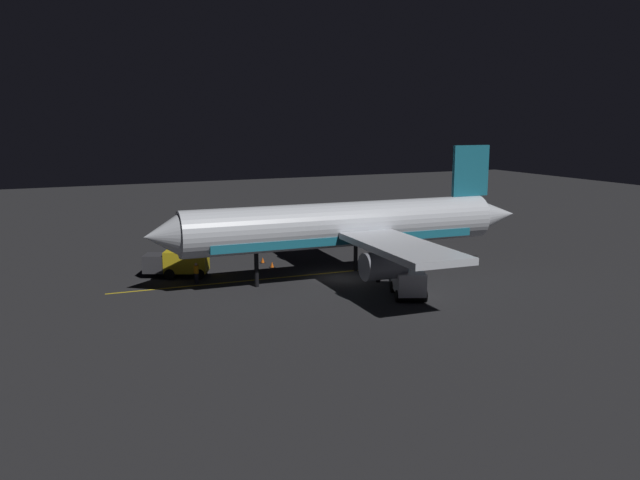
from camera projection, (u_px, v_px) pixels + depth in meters
ground_plane at (341, 280)px, 55.82m from camera, size 180.00×180.00×0.20m
apron_guide_stripe at (287, 277)px, 56.34m from camera, size 1.65×29.95×0.01m
airliner at (348, 227)px, 55.18m from camera, size 28.68×33.90×11.08m
baggage_truck at (179, 263)px, 56.28m from camera, size 4.23×5.76×2.28m
catering_truck at (407, 280)px, 50.51m from camera, size 6.00×4.10×2.16m
ground_crew_worker at (196, 273)px, 54.00m from camera, size 0.40×0.40×1.74m
traffic_cone_near_left at (272, 265)px, 59.86m from camera, size 0.50×0.50×0.55m
traffic_cone_near_right at (263, 260)px, 61.73m from camera, size 0.50×0.50×0.55m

